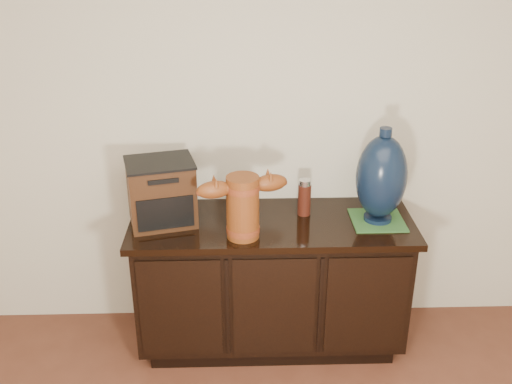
{
  "coord_description": "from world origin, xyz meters",
  "views": [
    {
      "loc": [
        -0.17,
        -0.5,
        2.18
      ],
      "look_at": [
        -0.08,
        2.18,
        0.94
      ],
      "focal_mm": 42.0,
      "sensor_mm": 36.0,
      "label": 1
    }
  ],
  "objects_px": {
    "sideboard": "(271,282)",
    "tv_radio": "(161,192)",
    "spray_can": "(304,197)",
    "lamp_base": "(381,177)",
    "terracotta_vessel": "(243,203)"
  },
  "relations": [
    {
      "from": "lamp_base",
      "to": "tv_radio",
      "type": "bearing_deg",
      "value": 178.76
    },
    {
      "from": "sideboard",
      "to": "tv_radio",
      "type": "height_order",
      "value": "tv_radio"
    },
    {
      "from": "sideboard",
      "to": "terracotta_vessel",
      "type": "distance_m",
      "value": 0.59
    },
    {
      "from": "spray_can",
      "to": "tv_radio",
      "type": "bearing_deg",
      "value": -174.97
    },
    {
      "from": "sideboard",
      "to": "tv_radio",
      "type": "distance_m",
      "value": 0.77
    },
    {
      "from": "lamp_base",
      "to": "sideboard",
      "type": "bearing_deg",
      "value": 178.65
    },
    {
      "from": "sideboard",
      "to": "tv_radio",
      "type": "relative_size",
      "value": 3.78
    },
    {
      "from": "sideboard",
      "to": "spray_can",
      "type": "distance_m",
      "value": 0.5
    },
    {
      "from": "terracotta_vessel",
      "to": "spray_can",
      "type": "bearing_deg",
      "value": 20.66
    },
    {
      "from": "terracotta_vessel",
      "to": "spray_can",
      "type": "distance_m",
      "value": 0.4
    },
    {
      "from": "sideboard",
      "to": "lamp_base",
      "type": "height_order",
      "value": "lamp_base"
    },
    {
      "from": "terracotta_vessel",
      "to": "spray_can",
      "type": "height_order",
      "value": "terracotta_vessel"
    },
    {
      "from": "sideboard",
      "to": "terracotta_vessel",
      "type": "relative_size",
      "value": 3.26
    },
    {
      "from": "terracotta_vessel",
      "to": "tv_radio",
      "type": "relative_size",
      "value": 1.16
    },
    {
      "from": "terracotta_vessel",
      "to": "tv_radio",
      "type": "xyz_separation_m",
      "value": [
        -0.41,
        0.17,
        -0.01
      ]
    }
  ]
}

